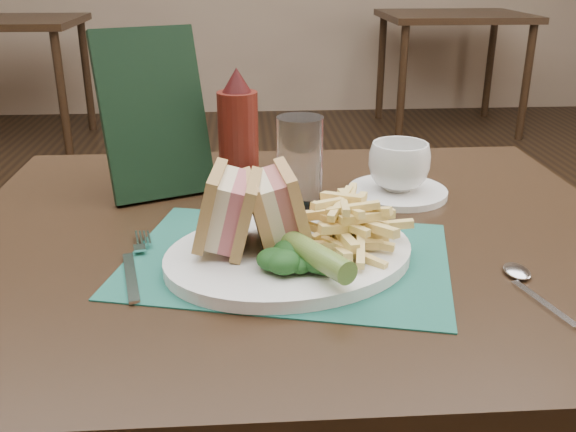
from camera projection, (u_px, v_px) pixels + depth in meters
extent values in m
plane|color=black|center=(279.00, 427.00, 1.60)|extent=(7.00, 7.00, 0.00)
plane|color=tan|center=(254.00, 111.00, 4.83)|extent=(6.00, 0.00, 6.00)
cube|color=#1C5B4C|center=(287.00, 259.00, 0.77)|extent=(0.43, 0.35, 0.00)
cylinder|color=#55762D|center=(314.00, 254.00, 0.69)|extent=(0.08, 0.12, 0.03)
cylinder|color=white|center=(397.00, 192.00, 0.97)|extent=(0.20, 0.20, 0.01)
imported|color=white|center=(399.00, 166.00, 0.96)|extent=(0.12, 0.12, 0.07)
cylinder|color=white|center=(300.00, 162.00, 0.92)|extent=(0.08, 0.08, 0.13)
cube|color=black|center=(154.00, 114.00, 0.95)|extent=(0.18, 0.15, 0.24)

